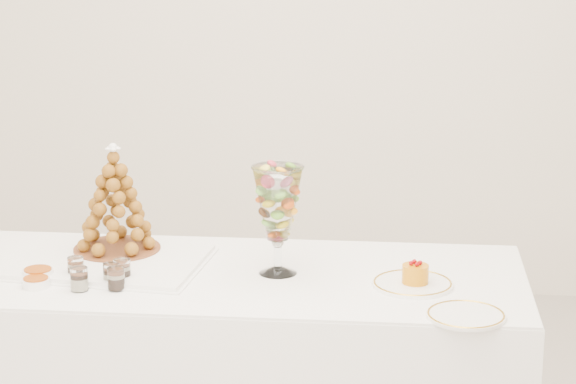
# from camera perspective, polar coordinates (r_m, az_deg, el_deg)

# --- Properties ---
(buffet_table) EXTENTS (1.84, 0.78, 0.69)m
(buffet_table) POSITION_cam_1_polar(r_m,az_deg,el_deg) (3.59, -2.86, -9.34)
(buffet_table) COLOR white
(buffet_table) RESTS_ON ground
(lace_tray) EXTENTS (0.59, 0.47, 0.02)m
(lace_tray) POSITION_cam_1_polar(r_m,az_deg,el_deg) (3.57, -9.00, -3.54)
(lace_tray) COLOR white
(lace_tray) RESTS_ON buffet_table
(macaron_vase) EXTENTS (0.15, 0.15, 0.34)m
(macaron_vase) POSITION_cam_1_polar(r_m,az_deg,el_deg) (3.39, -0.53, -0.65)
(macaron_vase) COLOR white
(macaron_vase) RESTS_ON buffet_table
(cake_plate) EXTENTS (0.24, 0.24, 0.01)m
(cake_plate) POSITION_cam_1_polar(r_m,az_deg,el_deg) (3.37, 6.35, -4.67)
(cake_plate) COLOR white
(cake_plate) RESTS_ON buffet_table
(spare_plate) EXTENTS (0.22, 0.22, 0.01)m
(spare_plate) POSITION_cam_1_polar(r_m,az_deg,el_deg) (3.15, 9.02, -6.22)
(spare_plate) COLOR white
(spare_plate) RESTS_ON buffet_table
(verrine_a) EXTENTS (0.06, 0.06, 0.07)m
(verrine_a) POSITION_cam_1_polar(r_m,az_deg,el_deg) (3.47, -10.73, -3.80)
(verrine_a) COLOR white
(verrine_a) RESTS_ON buffet_table
(verrine_b) EXTENTS (0.06, 0.06, 0.07)m
(verrine_b) POSITION_cam_1_polar(r_m,az_deg,el_deg) (3.39, -8.96, -4.14)
(verrine_b) COLOR white
(verrine_b) RESTS_ON buffet_table
(verrine_c) EXTENTS (0.06, 0.06, 0.07)m
(verrine_c) POSITION_cam_1_polar(r_m,az_deg,el_deg) (3.41, -8.43, -3.96)
(verrine_c) COLOR white
(verrine_c) RESTS_ON buffet_table
(verrine_d) EXTENTS (0.06, 0.06, 0.07)m
(verrine_d) POSITION_cam_1_polar(r_m,az_deg,el_deg) (3.36, -10.56, -4.37)
(verrine_d) COLOR white
(verrine_d) RESTS_ON buffet_table
(verrine_e) EXTENTS (0.07, 0.07, 0.07)m
(verrine_e) POSITION_cam_1_polar(r_m,az_deg,el_deg) (3.34, -8.72, -4.38)
(verrine_e) COLOR white
(verrine_e) RESTS_ON buffet_table
(ramekin_back) EXTENTS (0.09, 0.09, 0.03)m
(ramekin_back) POSITION_cam_1_polar(r_m,az_deg,el_deg) (3.49, -12.58, -4.11)
(ramekin_back) COLOR white
(ramekin_back) RESTS_ON buffet_table
(ramekin_front) EXTENTS (0.08, 0.08, 0.03)m
(ramekin_front) POSITION_cam_1_polar(r_m,az_deg,el_deg) (3.42, -12.68, -4.52)
(ramekin_front) COLOR white
(ramekin_front) RESTS_ON buffet_table
(croquembouche) EXTENTS (0.28, 0.28, 0.35)m
(croquembouche) POSITION_cam_1_polar(r_m,az_deg,el_deg) (3.62, -8.78, -0.33)
(croquembouche) COLOR brown
(croquembouche) RESTS_ON lace_tray
(mousse_cake) EXTENTS (0.08, 0.08, 0.07)m
(mousse_cake) POSITION_cam_1_polar(r_m,az_deg,el_deg) (3.35, 6.48, -4.14)
(mousse_cake) COLOR orange
(mousse_cake) RESTS_ON cake_plate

